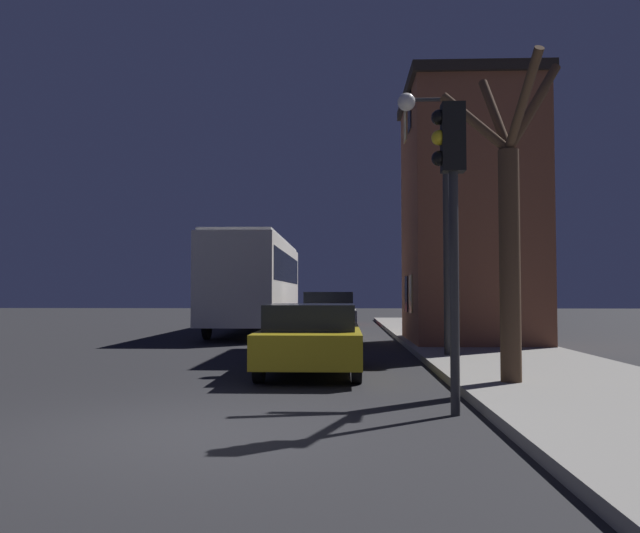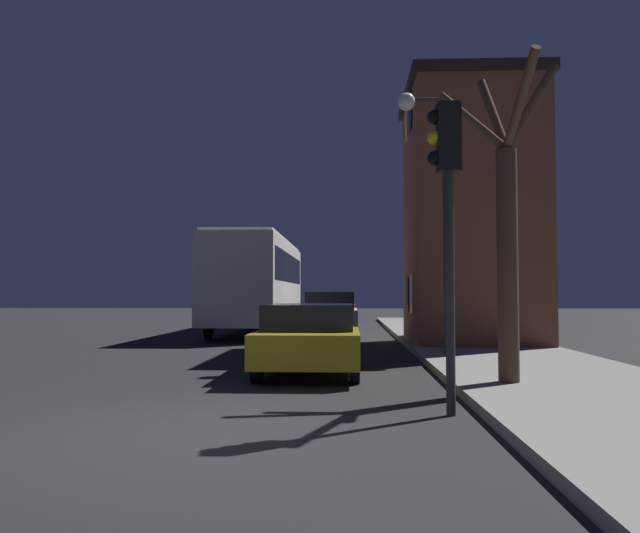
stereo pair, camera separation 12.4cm
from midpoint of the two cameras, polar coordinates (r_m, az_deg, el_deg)
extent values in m
plane|color=black|center=(7.34, -11.67, -14.67)|extent=(120.00, 120.00, 0.00)
cube|color=brown|center=(19.40, 13.73, 4.30)|extent=(3.62, 4.64, 7.36)
cube|color=black|center=(20.21, 13.61, 15.16)|extent=(3.86, 4.88, 0.30)
cube|color=#F2D172|center=(18.36, 8.56, -2.49)|extent=(0.03, 0.70, 1.10)
cube|color=black|center=(19.62, 8.18, -2.50)|extent=(0.03, 0.70, 1.10)
cube|color=black|center=(19.13, 8.46, 13.79)|extent=(0.03, 0.70, 1.10)
cube|color=#F2D172|center=(20.34, 8.09, 12.79)|extent=(0.03, 0.70, 1.10)
cylinder|color=#28282B|center=(14.79, 11.68, 3.85)|extent=(0.14, 0.14, 6.06)
cylinder|color=#28282B|center=(15.33, 9.86, 14.82)|extent=(0.90, 0.09, 0.09)
sphere|color=white|center=(15.26, 8.13, 14.68)|extent=(0.42, 0.42, 0.42)
cylinder|color=#28282B|center=(8.19, 12.23, -2.35)|extent=(0.12, 0.12, 3.13)
cube|color=black|center=(8.44, 12.10, 11.47)|extent=(0.30, 0.24, 0.90)
sphere|color=black|center=(8.48, 10.85, 13.27)|extent=(0.20, 0.20, 0.20)
sphere|color=yellow|center=(8.41, 10.86, 11.50)|extent=(0.20, 0.20, 0.20)
sphere|color=black|center=(8.35, 10.88, 9.71)|extent=(0.20, 0.20, 0.20)
cylinder|color=#473323|center=(10.45, 17.10, 0.15)|extent=(0.33, 0.33, 3.73)
cylinder|color=#473323|center=(10.86, 18.49, 12.70)|extent=(0.73, 0.24, 1.07)
cylinder|color=#473323|center=(10.27, 18.18, 14.15)|extent=(0.28, 1.37, 1.29)
cylinder|color=#473323|center=(11.15, 19.02, 13.62)|extent=(1.07, 0.51, 1.56)
cylinder|color=#473323|center=(10.75, 14.14, 12.65)|extent=(1.15, 0.27, 1.04)
cylinder|color=#473323|center=(11.14, 15.86, 13.22)|extent=(0.44, 0.82, 1.41)
cube|color=beige|center=(24.95, -5.53, -1.45)|extent=(2.53, 11.01, 3.06)
cube|color=black|center=(24.97, -5.53, -0.18)|extent=(2.55, 10.13, 1.10)
cube|color=#B2B2B2|center=(25.03, -5.52, 2.20)|extent=(2.40, 10.46, 0.12)
cylinder|color=black|center=(28.39, -2.16, -4.68)|extent=(0.18, 0.96, 0.96)
cylinder|color=black|center=(28.68, -6.86, -4.64)|extent=(0.18, 0.96, 0.96)
cylinder|color=black|center=(21.28, -3.78, -5.40)|extent=(0.18, 0.96, 0.96)
cylinder|color=black|center=(21.67, -9.99, -5.31)|extent=(0.18, 0.96, 0.96)
cube|color=olive|center=(12.37, -0.58, -7.03)|extent=(1.88, 4.38, 0.59)
cube|color=black|center=(12.12, -0.64, -4.59)|extent=(1.66, 2.28, 0.48)
cylinder|color=black|center=(13.79, 3.32, -7.79)|extent=(0.18, 0.57, 0.57)
cylinder|color=black|center=(13.88, -3.79, -7.76)|extent=(0.18, 0.57, 0.57)
cylinder|color=black|center=(10.97, 3.50, -9.16)|extent=(0.18, 0.57, 0.57)
cylinder|color=black|center=(11.07, -5.46, -9.08)|extent=(0.18, 0.57, 0.57)
cube|color=beige|center=(21.50, 1.15, -4.85)|extent=(1.81, 4.77, 0.69)
cube|color=black|center=(21.25, 1.13, -3.15)|extent=(1.59, 2.48, 0.59)
cylinder|color=black|center=(23.06, 3.29, -5.55)|extent=(0.18, 0.66, 0.66)
cylinder|color=black|center=(23.10, -0.78, -5.55)|extent=(0.18, 0.66, 0.66)
cylinder|color=black|center=(19.97, 3.39, -6.03)|extent=(0.18, 0.66, 0.66)
cylinder|color=black|center=(20.01, -1.31, -6.02)|extent=(0.18, 0.66, 0.66)
cube|color=#B21E19|center=(32.03, 1.81, -4.10)|extent=(1.74, 4.45, 0.68)
cube|color=black|center=(31.80, 1.80, -3.00)|extent=(1.53, 2.32, 0.56)
cylinder|color=black|center=(33.49, 3.18, -4.61)|extent=(0.18, 0.65, 0.65)
cylinder|color=black|center=(33.51, 0.51, -4.61)|extent=(0.18, 0.65, 0.65)
cylinder|color=black|center=(30.60, 3.24, -4.81)|extent=(0.18, 0.65, 0.65)
cylinder|color=black|center=(30.62, 0.31, -4.81)|extent=(0.18, 0.65, 0.65)
camera|label=1|loc=(0.06, -89.77, -0.01)|focal=35.00mm
camera|label=2|loc=(0.06, 90.23, 0.01)|focal=35.00mm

